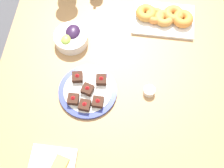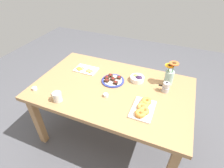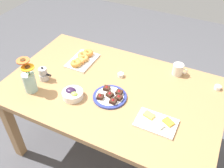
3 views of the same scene
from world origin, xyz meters
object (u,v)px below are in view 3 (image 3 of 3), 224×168
Objects in this scene: grape_bowl at (73,94)px; moka_pot at (44,74)px; dessert_plate at (110,96)px; cheese_platter at (156,122)px; croissant_platter at (82,59)px; jam_cup_berry at (121,75)px; coffee_mug at (178,69)px; dining_table at (112,96)px; jam_cup_honey at (218,87)px; flower_vase at (29,80)px.

moka_pot is at bearing 167.24° from grape_bowl.
dessert_plate is 2.03× the size of moka_pot.
dessert_plate is at bearing 24.75° from grape_bowl.
cheese_platter is 0.87m from croissant_platter.
croissant_platter is at bearing 154.38° from cheese_platter.
moka_pot is at bearing -150.38° from jam_cup_berry.
coffee_mug is 0.79× the size of grape_bowl.
dining_table is 33.33× the size of jam_cup_berry.
croissant_platter and dessert_plate have the same top height.
coffee_mug is 0.45× the size of cheese_platter.
jam_cup_berry is at bearing 59.77° from grape_bowl.
coffee_mug reaches higher than jam_cup_berry.
grape_bowl is at bearing -12.76° from moka_pot.
croissant_platter reaches higher than jam_cup_berry.
dining_table is 0.79m from jam_cup_honey.
croissant_platter is at bearing 67.54° from moka_pot.
cheese_platter is 0.92m from moka_pot.
flower_vase is at bearing -173.72° from cheese_platter.
jam_cup_honey is at bearing 30.83° from grape_bowl.
croissant_platter is at bearing 73.19° from flower_vase.
jam_cup_honey is at bearing 25.55° from dining_table.
flower_vase is at bearing -166.82° from grape_bowl.
coffee_mug reaches higher than dessert_plate.
flower_vase is at bearing -151.60° from dining_table.
cheese_platter is (0.01, -0.56, -0.04)m from coffee_mug.
cheese_platter is at bearing 2.71° from grape_bowl.
flower_vase is 2.22× the size of moka_pot.
coffee_mug is at bearing 53.05° from dessert_plate.
coffee_mug is 0.60m from dessert_plate.
moka_pot is (-0.90, -0.52, 0.00)m from coffee_mug.
flower_vase is (-0.55, -0.18, 0.08)m from dessert_plate.
dessert_plate is at bearing -147.15° from jam_cup_honey.
grape_bowl is at bearing -135.59° from coffee_mug.
jam_cup_berry is 0.68m from flower_vase.
grape_bowl is at bearing -149.17° from jam_cup_honey.
jam_cup_berry is at bearing 89.06° from dining_table.
cheese_platter is 2.18× the size of moka_pot.
grape_bowl is 1.06m from jam_cup_honey.
jam_cup_berry is at bearing 39.83° from flower_vase.
jam_cup_berry is 0.25m from dessert_plate.
dessert_plate reaches higher than cheese_platter.
dessert_plate is (0.03, -0.25, -0.00)m from jam_cup_berry.
jam_cup_honey is 0.18× the size of flower_vase.
coffee_mug is 0.45× the size of flower_vase.
jam_cup_honey is at bearing 32.85° from dessert_plate.
flower_vase is at bearing -153.22° from jam_cup_honey.
grape_bowl is 0.57× the size of cheese_platter.
jam_cup_berry is at bearing 29.62° from moka_pot.
coffee_mug is at bearing 44.14° from dining_table.
dining_table is 0.14m from dessert_plate.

